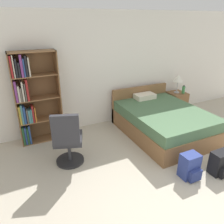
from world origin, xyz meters
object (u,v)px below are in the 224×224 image
object	(u,v)px
office_chair	(68,141)
nightstand	(176,103)
table_lamp	(178,79)
backpack_blue	(190,167)
water_bottle	(183,90)
backpack_black	(221,163)
bed	(162,121)
bookshelf	(31,98)

from	to	relation	value
office_chair	nightstand	world-z (taller)	office_chair
table_lamp	backpack_blue	size ratio (longest dim) A/B	1.16
water_bottle	backpack_blue	distance (m)	2.75
water_bottle	backpack_black	xyz separation A→B (m)	(-1.17, -2.25, -0.49)
table_lamp	water_bottle	world-z (taller)	table_lamp
office_chair	water_bottle	size ratio (longest dim) A/B	4.85
office_chair	backpack_blue	bearing A→B (deg)	-34.72
nightstand	table_lamp	bearing A→B (deg)	144.16
nightstand	backpack_black	bearing A→B (deg)	-114.46
nightstand	backpack_blue	size ratio (longest dim) A/B	1.38
nightstand	backpack_blue	xyz separation A→B (m)	(-1.61, -2.22, -0.09)
bed	water_bottle	world-z (taller)	bed
water_bottle	backpack_blue	world-z (taller)	water_bottle
bookshelf	backpack_blue	world-z (taller)	bookshelf
bookshelf	bed	xyz separation A→B (m)	(2.61, -0.87, -0.66)
table_lamp	backpack_black	distance (m)	2.72
bed	backpack_blue	distance (m)	1.52
nightstand	bed	bearing A→B (deg)	-144.25
backpack_black	table_lamp	bearing A→B (deg)	66.06
office_chair	nightstand	xyz separation A→B (m)	(3.30, 1.05, -0.20)
office_chair	backpack_black	bearing A→B (deg)	-30.72
bookshelf	table_lamp	xyz separation A→B (m)	(3.68, -0.07, -0.00)
backpack_black	backpack_blue	world-z (taller)	backpack_blue
backpack_black	backpack_blue	size ratio (longest dim) A/B	0.96
office_chair	nightstand	size ratio (longest dim) A/B	1.82
table_lamp	bookshelf	bearing A→B (deg)	178.90
bookshelf	water_bottle	xyz separation A→B (m)	(3.79, -0.20, -0.28)
bookshelf	office_chair	world-z (taller)	bookshelf
backpack_black	office_chair	bearing A→B (deg)	149.28
table_lamp	backpack_blue	bearing A→B (deg)	-125.49
bookshelf	bed	world-z (taller)	bookshelf
water_bottle	nightstand	bearing A→B (deg)	128.62
backpack_black	bookshelf	bearing A→B (deg)	136.92
office_chair	table_lamp	xyz separation A→B (m)	(3.28, 1.06, 0.47)
table_lamp	water_bottle	xyz separation A→B (m)	(0.11, -0.13, -0.28)
bookshelf	backpack_black	distance (m)	3.67
water_bottle	bed	bearing A→B (deg)	-150.37
office_chair	backpack_black	distance (m)	2.60
table_lamp	bed	bearing A→B (deg)	-143.28
bed	office_chair	bearing A→B (deg)	-173.26
office_chair	backpack_blue	size ratio (longest dim) A/B	2.50
backpack_black	water_bottle	bearing A→B (deg)	62.61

